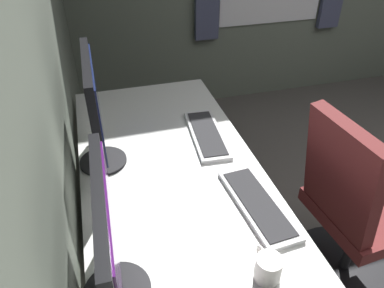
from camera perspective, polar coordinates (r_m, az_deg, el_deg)
The scene contains 9 objects.
wall_back at distance 0.80m, azimuth -27.51°, elevation -0.45°, with size 5.28×0.10×2.60m, color slate.
desk at distance 1.50m, azimuth -1.86°, elevation -9.26°, with size 1.90×0.75×0.73m.
drawer_pedestal at distance 1.74m, azimuth -2.65°, elevation -16.56°, with size 0.40×0.51×0.69m.
monitor_primary at distance 1.01m, azimuth -12.83°, elevation -14.24°, with size 0.50×0.20×0.40m.
monitor_secondary at distance 1.50m, azimuth -14.79°, elevation 5.34°, with size 0.47×0.20×0.47m.
keyboard_main at distance 1.76m, azimuth 2.27°, elevation 1.53°, with size 0.43×0.17×0.02m.
keyboard_spare at distance 1.41m, azimuth 10.11°, elevation -9.09°, with size 0.43×0.17×0.02m.
coffee_mug at distance 1.19m, azimuth 11.65°, elevation -18.22°, with size 0.12×0.08×0.09m.
office_chair at distance 1.89m, azimuth 23.35°, elevation -10.27°, with size 0.56×0.57×0.97m.
Camera 1 is at (-0.66, 1.97, 1.72)m, focal length 34.51 mm.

